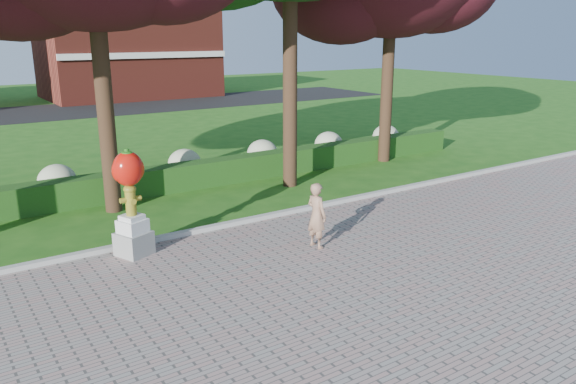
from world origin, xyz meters
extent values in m
plane|color=#205715|center=(0.00, 0.00, 0.00)|extent=(100.00, 100.00, 0.00)
cube|color=gray|center=(0.00, -4.00, 0.02)|extent=(40.00, 14.00, 0.04)
cube|color=#ADADA5|center=(0.00, 3.00, 0.07)|extent=(40.00, 0.18, 0.15)
cube|color=#1E3F12|center=(0.00, 7.00, 0.40)|extent=(24.00, 0.70, 0.80)
ellipsoid|color=beige|center=(-3.00, 8.00, 0.55)|extent=(1.10, 1.10, 0.99)
ellipsoid|color=beige|center=(1.00, 8.00, 0.55)|extent=(1.10, 1.10, 0.99)
ellipsoid|color=beige|center=(4.00, 8.00, 0.55)|extent=(1.10, 1.10, 0.99)
ellipsoid|color=beige|center=(7.00, 8.00, 0.55)|extent=(1.10, 1.10, 0.99)
ellipsoid|color=beige|center=(10.00, 8.00, 0.55)|extent=(1.10, 1.10, 0.99)
cube|color=black|center=(0.00, 28.00, 0.01)|extent=(50.00, 8.00, 0.02)
cube|color=maroon|center=(8.00, 34.00, 3.20)|extent=(12.00, 8.00, 6.40)
cylinder|color=black|center=(-2.00, 6.00, 3.08)|extent=(0.44, 0.44, 6.16)
cylinder|color=black|center=(3.50, 5.50, 3.64)|extent=(0.44, 0.44, 7.28)
cylinder|color=black|center=(8.50, 6.50, 2.94)|extent=(0.44, 0.44, 5.88)
cube|color=gray|center=(-2.63, 2.50, 0.30)|extent=(0.83, 0.83, 0.51)
cube|color=silver|center=(-2.63, 2.50, 0.70)|extent=(0.67, 0.67, 0.29)
cube|color=silver|center=(-2.63, 2.50, 0.89)|extent=(0.54, 0.54, 0.10)
cylinder|color=olive|center=(-2.63, 2.50, 1.23)|extent=(0.23, 0.23, 0.58)
ellipsoid|color=olive|center=(-2.63, 2.50, 1.52)|extent=(0.27, 0.27, 0.19)
cylinder|color=olive|center=(-2.79, 2.50, 1.30)|extent=(0.12, 0.11, 0.11)
cylinder|color=olive|center=(-2.47, 2.50, 1.30)|extent=(0.12, 0.11, 0.11)
cylinder|color=olive|center=(-2.63, 2.35, 1.30)|extent=(0.12, 0.12, 0.12)
cylinder|color=olive|center=(-2.63, 2.50, 1.61)|extent=(0.08, 0.08, 0.05)
ellipsoid|color=red|center=(-2.63, 2.50, 1.97)|extent=(0.65, 0.58, 0.75)
ellipsoid|color=red|center=(-2.82, 2.50, 1.95)|extent=(0.32, 0.32, 0.48)
ellipsoid|color=red|center=(-2.44, 2.50, 1.95)|extent=(0.32, 0.32, 0.48)
cylinder|color=#246316|center=(-2.63, 2.50, 2.34)|extent=(0.10, 0.10, 0.12)
ellipsoid|color=#246316|center=(-2.63, 2.50, 2.31)|extent=(0.25, 0.25, 0.08)
imported|color=#9D735A|center=(0.94, 0.66, 0.79)|extent=(0.42, 0.58, 1.50)
camera|label=1|loc=(-6.22, -8.86, 4.71)|focal=35.00mm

